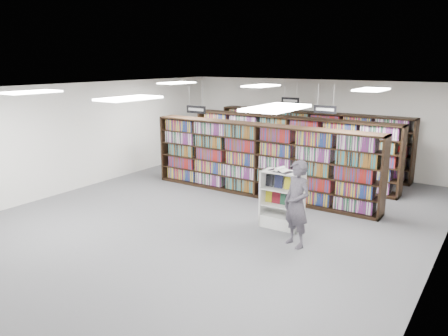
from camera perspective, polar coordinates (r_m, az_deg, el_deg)
The scene contains 20 objects.
floor at distance 11.22m, azimuth -0.42°, elevation -6.13°, with size 12.00×12.00×0.00m, color #505055.
ceiling at distance 10.57m, azimuth -0.45°, elevation 10.41°, with size 10.00×12.00×0.10m, color silver.
wall_back at distance 16.04m, azimuth 11.68°, elevation 5.54°, with size 10.00×0.10×3.20m, color white.
wall_left at distance 14.15m, azimuth -17.53°, elevation 4.11°, with size 0.10×12.00×3.20m, color white.
wall_right at distance 9.07m, azimuth 26.80°, elevation -1.92°, with size 0.10×12.00×3.20m, color white.
bookshelf_row_near at distance 12.57m, azimuth 4.67°, elevation 1.00°, with size 7.00×0.60×2.10m.
bookshelf_row_mid at distance 14.32m, azimuth 8.55°, elevation 2.47°, with size 7.00×0.60×2.10m.
bookshelf_row_far at distance 15.85m, azimuth 11.17°, elevation 3.45°, with size 7.00×0.60×2.10m.
aisle_sign_left at distance 12.30m, azimuth -3.67°, elevation 7.74°, with size 0.65×0.02×0.80m.
aisle_sign_right at distance 12.61m, azimuth 13.06°, elevation 7.56°, with size 0.65×0.02×0.80m.
aisle_sign_center at distance 15.22m, azimuth 8.65°, elevation 8.77°, with size 0.65×0.02×0.80m.
troffer_front_left at distance 10.61m, azimuth -23.87°, elevation 9.05°, with size 0.60×1.20×0.04m, color white.
troffer_front_center at distance 8.26m, azimuth -12.29°, elevation 8.87°, with size 0.60×1.20×0.04m, color white.
troffer_front_right at distance 6.47m, azimuth 6.85°, elevation 7.80°, with size 0.60×1.20×0.04m, color white.
troffer_back_left at distance 13.97m, azimuth -6.19°, elevation 10.99°, with size 0.60×1.20×0.04m, color white.
troffer_back_center at distance 12.28m, azimuth 4.86°, elevation 10.65°, with size 0.60×1.20×0.04m, color white.
troffer_back_right at distance 11.15m, azimuth 18.70°, elevation 9.67°, with size 0.60×1.20×0.04m, color white.
endcap_display at distance 10.39m, azimuth 7.64°, elevation -5.20°, with size 0.99×0.52×1.37m.
open_book at distance 10.09m, azimuth 7.37°, elevation -0.24°, with size 0.59×0.43×0.12m.
shopper at distance 9.25m, azimuth 9.49°, elevation -4.65°, with size 0.68×0.44×1.86m, color #524C56.
Camera 1 is at (5.89, -8.75, 3.83)m, focal length 35.00 mm.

